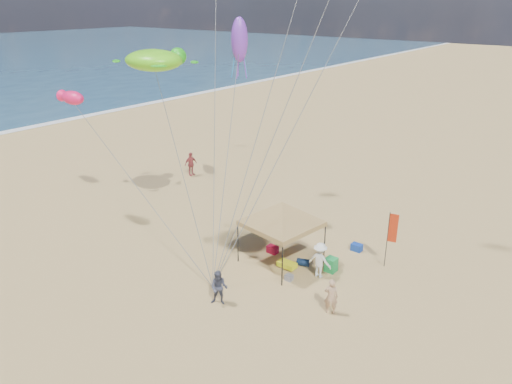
{
  "coord_description": "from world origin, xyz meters",
  "views": [
    {
      "loc": [
        12.42,
        -12.72,
        12.05
      ],
      "look_at": [
        0.0,
        3.0,
        4.0
      ],
      "focal_mm": 33.66,
      "sensor_mm": 36.0,
      "label": 1
    }
  ],
  "objects_px": {
    "cooler_red": "(273,249)",
    "chair_green": "(331,265)",
    "canopy_tent": "(282,204)",
    "person_near_c": "(320,260)",
    "feather_flag": "(392,231)",
    "chair_yellow": "(278,231)",
    "person_far_a": "(191,164)",
    "person_near_a": "(331,296)",
    "person_near_b": "(219,288)",
    "cooler_blue": "(357,247)",
    "beach_cart": "(287,264)"
  },
  "relations": [
    {
      "from": "cooler_red",
      "to": "chair_green",
      "type": "xyz_separation_m",
      "value": [
        3.25,
        0.29,
        0.16
      ]
    },
    {
      "from": "canopy_tent",
      "to": "person_near_c",
      "type": "height_order",
      "value": "canopy_tent"
    },
    {
      "from": "canopy_tent",
      "to": "feather_flag",
      "type": "xyz_separation_m",
      "value": [
        4.35,
        2.81,
        -1.17
      ]
    },
    {
      "from": "chair_yellow",
      "to": "person_far_a",
      "type": "relative_size",
      "value": 0.4
    },
    {
      "from": "person_near_a",
      "to": "person_near_c",
      "type": "xyz_separation_m",
      "value": [
        -1.82,
        2.12,
        0.08
      ]
    },
    {
      "from": "canopy_tent",
      "to": "chair_yellow",
      "type": "distance_m",
      "value": 3.8
    },
    {
      "from": "feather_flag",
      "to": "chair_green",
      "type": "relative_size",
      "value": 4.11
    },
    {
      "from": "person_near_c",
      "to": "person_far_a",
      "type": "bearing_deg",
      "value": -25.19
    },
    {
      "from": "person_near_b",
      "to": "chair_green",
      "type": "bearing_deg",
      "value": 37.49
    },
    {
      "from": "canopy_tent",
      "to": "chair_green",
      "type": "height_order",
      "value": "canopy_tent"
    },
    {
      "from": "person_near_b",
      "to": "canopy_tent",
      "type": "bearing_deg",
      "value": 61.87
    },
    {
      "from": "person_near_b",
      "to": "person_far_a",
      "type": "relative_size",
      "value": 0.89
    },
    {
      "from": "person_near_a",
      "to": "person_near_b",
      "type": "bearing_deg",
      "value": 4.26
    },
    {
      "from": "cooler_red",
      "to": "cooler_blue",
      "type": "relative_size",
      "value": 1.0
    },
    {
      "from": "beach_cart",
      "to": "person_near_a",
      "type": "bearing_deg",
      "value": -27.78
    },
    {
      "from": "person_near_a",
      "to": "person_near_c",
      "type": "relative_size",
      "value": 0.91
    },
    {
      "from": "cooler_blue",
      "to": "feather_flag",
      "type": "bearing_deg",
      "value": -15.6
    },
    {
      "from": "canopy_tent",
      "to": "person_near_c",
      "type": "xyz_separation_m",
      "value": [
        2.19,
        0.01,
        -2.23
      ]
    },
    {
      "from": "beach_cart",
      "to": "canopy_tent",
      "type": "bearing_deg",
      "value": 152.51
    },
    {
      "from": "cooler_red",
      "to": "person_far_a",
      "type": "bearing_deg",
      "value": 154.05
    },
    {
      "from": "chair_green",
      "to": "person_near_b",
      "type": "xyz_separation_m",
      "value": [
        -2.39,
        -5.25,
        0.43
      ]
    },
    {
      "from": "feather_flag",
      "to": "person_far_a",
      "type": "distance_m",
      "value": 17.23
    },
    {
      "from": "canopy_tent",
      "to": "cooler_blue",
      "type": "bearing_deg",
      "value": 54.27
    },
    {
      "from": "chair_green",
      "to": "beach_cart",
      "type": "distance_m",
      "value": 2.1
    },
    {
      "from": "cooler_red",
      "to": "person_far_a",
      "type": "xyz_separation_m",
      "value": [
        -11.65,
        5.67,
        0.69
      ]
    },
    {
      "from": "cooler_blue",
      "to": "chair_yellow",
      "type": "distance_m",
      "value": 4.28
    },
    {
      "from": "cooler_red",
      "to": "chair_green",
      "type": "height_order",
      "value": "chair_green"
    },
    {
      "from": "person_near_b",
      "to": "person_far_a",
      "type": "distance_m",
      "value": 16.42
    },
    {
      "from": "canopy_tent",
      "to": "cooler_blue",
      "type": "relative_size",
      "value": 11.06
    },
    {
      "from": "chair_yellow",
      "to": "feather_flag",
      "type": "bearing_deg",
      "value": 7.3
    },
    {
      "from": "cooler_red",
      "to": "chair_yellow",
      "type": "relative_size",
      "value": 0.77
    },
    {
      "from": "chair_green",
      "to": "beach_cart",
      "type": "xyz_separation_m",
      "value": [
        -1.79,
        -1.08,
        -0.15
      ]
    },
    {
      "from": "chair_yellow",
      "to": "beach_cart",
      "type": "xyz_separation_m",
      "value": [
        2.25,
        -2.35,
        -0.15
      ]
    },
    {
      "from": "chair_green",
      "to": "person_near_a",
      "type": "bearing_deg",
      "value": -60.46
    },
    {
      "from": "beach_cart",
      "to": "person_near_c",
      "type": "relative_size",
      "value": 0.52
    },
    {
      "from": "cooler_red",
      "to": "chair_green",
      "type": "relative_size",
      "value": 0.77
    },
    {
      "from": "person_near_a",
      "to": "person_far_a",
      "type": "distance_m",
      "value": 18.48
    },
    {
      "from": "cooler_blue",
      "to": "person_near_a",
      "type": "height_order",
      "value": "person_near_a"
    },
    {
      "from": "person_near_b",
      "to": "person_near_c",
      "type": "height_order",
      "value": "person_near_c"
    },
    {
      "from": "beach_cart",
      "to": "person_near_a",
      "type": "distance_m",
      "value": 3.92
    },
    {
      "from": "canopy_tent",
      "to": "beach_cart",
      "type": "bearing_deg",
      "value": -27.49
    },
    {
      "from": "canopy_tent",
      "to": "cooler_red",
      "type": "height_order",
      "value": "canopy_tent"
    },
    {
      "from": "chair_green",
      "to": "person_far_a",
      "type": "height_order",
      "value": "person_far_a"
    },
    {
      "from": "canopy_tent",
      "to": "person_far_a",
      "type": "relative_size",
      "value": 3.4
    },
    {
      "from": "cooler_red",
      "to": "person_near_c",
      "type": "bearing_deg",
      "value": -8.74
    },
    {
      "from": "person_near_b",
      "to": "person_far_a",
      "type": "height_order",
      "value": "person_far_a"
    },
    {
      "from": "canopy_tent",
      "to": "person_near_c",
      "type": "bearing_deg",
      "value": 0.33
    },
    {
      "from": "cooler_red",
      "to": "beach_cart",
      "type": "bearing_deg",
      "value": -28.5
    },
    {
      "from": "beach_cart",
      "to": "person_far_a",
      "type": "distance_m",
      "value": 14.63
    },
    {
      "from": "cooler_red",
      "to": "beach_cart",
      "type": "relative_size",
      "value": 0.6
    }
  ]
}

